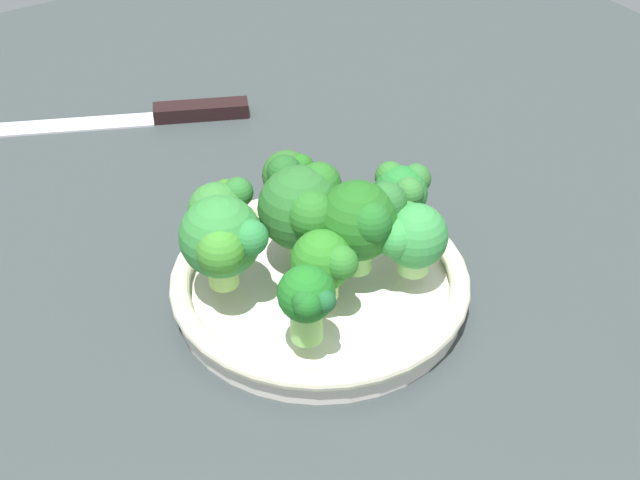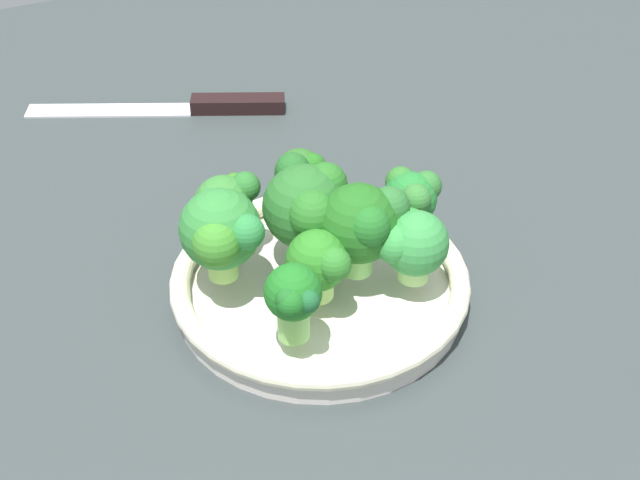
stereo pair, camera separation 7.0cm
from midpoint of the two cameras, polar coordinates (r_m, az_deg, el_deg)
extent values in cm
cube|color=#343B3B|center=(74.61, 0.27, -4.21)|extent=(130.00, 130.00, 2.50)
cylinder|color=silver|center=(73.08, 2.74, -3.35)|extent=(22.21, 22.21, 1.29)
torus|color=#ECE5C2|center=(72.15, 2.77, -2.49)|extent=(23.14, 23.14, 1.58)
cylinder|color=#86CB67|center=(71.13, 5.08, -1.18)|extent=(2.40, 2.40, 2.50)
sphere|color=#1F5F1B|center=(69.17, 5.22, 0.90)|extent=(6.07, 6.07, 6.07)
sphere|color=#29662C|center=(69.60, 7.10, 1.92)|extent=(3.10, 3.10, 3.10)
sphere|color=#1E6420|center=(67.40, 5.93, 0.75)|extent=(3.20, 3.20, 3.20)
cylinder|color=#9ACF64|center=(70.53, -3.13, -1.51)|extent=(2.31, 2.31, 2.40)
sphere|color=#307D35|center=(68.56, -3.22, 0.56)|extent=(6.12, 6.12, 6.12)
sphere|color=#388328|center=(66.68, -3.36, -0.29)|extent=(3.56, 3.56, 3.56)
sphere|color=#297D3A|center=(66.78, -1.52, 0.38)|extent=(2.67, 2.67, 2.67)
cylinder|color=#8DC557|center=(75.41, 8.01, 0.89)|extent=(2.67, 2.67, 2.01)
sphere|color=#22752E|center=(74.01, 8.17, 2.39)|extent=(4.34, 4.34, 4.34)
sphere|color=#2C6B2C|center=(74.30, 9.18, 3.17)|extent=(2.45, 2.45, 2.45)
sphere|color=#317130|center=(72.26, 8.59, 2.38)|extent=(2.42, 2.42, 2.42)
sphere|color=#2C6E29|center=(74.35, 7.62, 3.42)|extent=(2.49, 2.49, 2.49)
cylinder|color=#8EC05B|center=(73.16, 1.82, -0.03)|extent=(1.89, 1.89, 1.96)
sphere|color=#276327|center=(71.30, 1.86, 1.95)|extent=(6.57, 6.57, 6.57)
sphere|color=#256621|center=(71.31, 3.13, 3.30)|extent=(3.45, 3.45, 3.45)
sphere|color=#205A22|center=(72.32, 1.09, 4.18)|extent=(2.76, 2.76, 2.76)
sphere|color=#266923|center=(68.91, 2.44, 1.47)|extent=(3.66, 3.66, 3.66)
cylinder|color=#98CC74|center=(71.26, 8.52, -1.86)|extent=(2.40, 2.40, 1.64)
sphere|color=#34893F|center=(69.75, 8.71, -0.31)|extent=(4.97, 4.97, 4.97)
sphere|color=#2E8835|center=(70.44, 8.30, 0.80)|extent=(2.66, 2.66, 2.66)
sphere|color=#348E3F|center=(68.66, 7.43, -0.35)|extent=(2.95, 2.95, 2.95)
cylinder|color=#86CB64|center=(65.34, 1.44, -5.08)|extent=(2.29, 2.29, 2.69)
sphere|color=#1C6A1F|center=(63.57, 1.48, -3.32)|extent=(4.03, 4.03, 4.03)
sphere|color=#1A5B1E|center=(62.04, 1.21, -3.76)|extent=(1.67, 1.67, 1.67)
sphere|color=#1A582B|center=(62.34, 2.48, -3.85)|extent=(1.63, 1.63, 1.63)
sphere|color=#195F1D|center=(62.15, 1.43, -3.98)|extent=(2.05, 2.05, 2.05)
cylinder|color=#A0D565|center=(68.94, 2.71, -2.90)|extent=(2.50, 2.50, 1.79)
sphere|color=#297721|center=(67.42, 2.77, -1.36)|extent=(4.58, 4.58, 4.58)
sphere|color=#2A682B|center=(67.70, 3.91, -0.23)|extent=(2.02, 2.02, 2.02)
sphere|color=#2B7326|center=(66.17, 3.85, -1.60)|extent=(2.59, 2.59, 2.59)
cylinder|color=#A3CB68|center=(77.16, 1.35, 2.42)|extent=(2.08, 2.08, 2.37)
sphere|color=#2A6023|center=(75.74, 1.38, 3.98)|extent=(4.11, 4.11, 4.11)
sphere|color=#266625|center=(75.14, 2.50, 4.04)|extent=(1.88, 1.88, 1.88)
sphere|color=#235929|center=(73.76, 1.39, 3.96)|extent=(2.33, 2.33, 2.33)
sphere|color=#21651B|center=(74.97, 2.24, 4.42)|extent=(2.10, 2.10, 2.10)
cylinder|color=#7AB95D|center=(73.93, -3.11, 0.46)|extent=(1.84, 1.84, 2.12)
sphere|color=#347730|center=(72.43, -3.18, 2.07)|extent=(4.60, 4.60, 4.60)
sphere|color=#28682A|center=(72.23, -1.82, 3.16)|extent=(2.39, 2.39, 2.39)
sphere|color=#34741E|center=(73.24, -2.47, 3.18)|extent=(2.17, 2.17, 2.17)
cube|color=silver|center=(99.12, -10.73, 7.73)|extent=(16.54, 9.45, 0.40)
cube|color=black|center=(97.45, -2.97, 8.20)|extent=(9.64, 6.00, 1.50)
camera|label=1|loc=(0.03, -87.14, 2.20)|focal=52.63mm
camera|label=2|loc=(0.03, 92.86, -2.20)|focal=52.63mm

